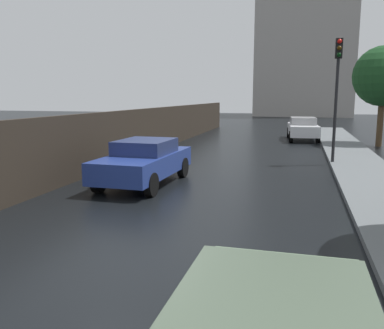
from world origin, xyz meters
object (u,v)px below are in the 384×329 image
Objects in this scene: car_blue_far_ahead at (144,161)px; street_tree_mid at (384,76)px; car_white_mid_road at (303,128)px; traffic_light at (337,78)px.

street_tree_mid is at bearing -123.97° from car_blue_far_ahead.
street_tree_mid reaches higher than car_white_mid_road.
car_blue_far_ahead is at bearing -125.64° from street_tree_mid.
car_blue_far_ahead is 0.82× the size of street_tree_mid.
car_blue_far_ahead is at bearing -138.90° from traffic_light.
street_tree_mid reaches higher than car_blue_far_ahead.
street_tree_mid is (8.93, 12.45, 3.05)m from car_blue_far_ahead.
traffic_light reaches higher than car_white_mid_road.
car_white_mid_road is 5.57m from street_tree_mid.
traffic_light is (1.14, -9.52, 2.68)m from car_white_mid_road.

